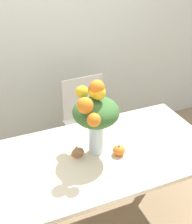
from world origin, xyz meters
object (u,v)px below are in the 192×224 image
at_px(flower_vase, 95,112).
at_px(pumpkin, 119,150).
at_px(turkey_figurine, 77,151).
at_px(dining_chair_near_window, 89,122).

distance_m(flower_vase, pumpkin, 0.31).
bearing_deg(turkey_figurine, pumpkin, -21.49).
bearing_deg(dining_chair_near_window, turkey_figurine, -119.31).
xyz_separation_m(turkey_figurine, dining_chair_near_window, (0.38, 0.75, -0.31)).
bearing_deg(dining_chair_near_window, pumpkin, -101.01).
bearing_deg(pumpkin, flower_vase, 145.54).
distance_m(pumpkin, turkey_figurine, 0.27).
xyz_separation_m(flower_vase, turkey_figurine, (-0.12, 0.01, -0.27)).
bearing_deg(flower_vase, pumpkin, -34.46).
xyz_separation_m(flower_vase, dining_chair_near_window, (0.26, 0.76, -0.58)).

